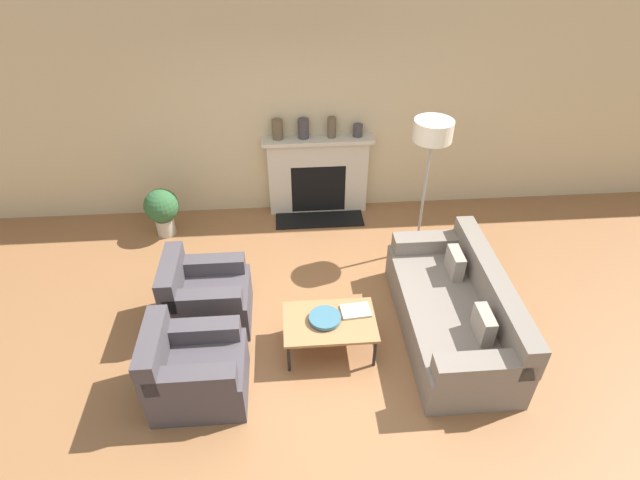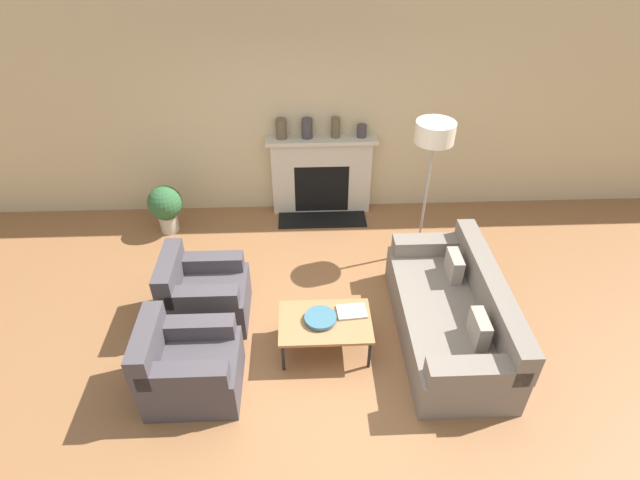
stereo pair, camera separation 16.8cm
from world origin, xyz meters
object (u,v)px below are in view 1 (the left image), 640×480
floor_lamp (431,145)px  mantel_vase_left (278,129)px  coffee_table (330,323)px  bowl (325,318)px  couch (455,311)px  mantel_vase_center_right (332,127)px  mantel_vase_right (358,130)px  armchair_far (205,298)px  armchair_near (194,370)px  potted_plant (162,209)px  mantel_vase_center_left (303,129)px  fireplace (318,176)px  book (356,311)px

floor_lamp → mantel_vase_left: 2.03m
coffee_table → bowl: bowl is taller
couch → coffee_table: size_ratio=2.19×
mantel_vase_center_right → mantel_vase_right: bearing=0.0°
armchair_far → floor_lamp: (2.54, 1.03, 1.17)m
armchair_near → bowl: 1.32m
floor_lamp → potted_plant: bearing=169.1°
mantel_vase_right → mantel_vase_center_left: bearing=180.0°
fireplace → armchair_near: 3.34m
armchair_far → bowl: size_ratio=2.69×
bowl → book: size_ratio=1.03×
coffee_table → mantel_vase_center_left: (-0.11, 2.60, 0.90)m
coffee_table → floor_lamp: bearing=50.5°
couch → mantel_vase_center_left: mantel_vase_center_left is taller
mantel_vase_center_left → book: bearing=-81.2°
armchair_near → book: armchair_near is taller
fireplace → mantel_vase_right: size_ratio=9.19×
armchair_near → mantel_vase_left: 3.30m
mantel_vase_right → potted_plant: 2.76m
bowl → mantel_vase_right: mantel_vase_right is taller
armchair_far → floor_lamp: size_ratio=0.48×
mantel_vase_right → potted_plant: bearing=-170.4°
mantel_vase_right → mantel_vase_left: bearing=180.0°
mantel_vase_center_left → potted_plant: bearing=-166.9°
coffee_table → book: (0.27, 0.11, 0.04)m
mantel_vase_center_left → mantel_vase_center_right: 0.37m
armchair_far → mantel_vase_center_right: (1.54, 2.10, 0.94)m
couch → floor_lamp: floor_lamp is taller
mantel_vase_center_left → couch: bearing=-60.0°
fireplace → book: fireplace is taller
armchair_near → mantel_vase_center_right: bearing=-26.7°
armchair_near → floor_lamp: 3.43m
coffee_table → mantel_vase_left: 2.79m
mantel_vase_right → couch: bearing=-73.9°
mantel_vase_left → couch: bearing=-54.5°
bowl → mantel_vase_center_left: mantel_vase_center_left is taller
bowl → mantel_vase_left: bearing=98.8°
coffee_table → bowl: size_ratio=2.88×
armchair_far → potted_plant: (-0.73, 1.66, 0.08)m
couch → potted_plant: (-3.32, 2.04, 0.10)m
mantel_vase_center_right → potted_plant: 2.46m
armchair_near → potted_plant: size_ratio=1.28×
mantel_vase_center_right → armchair_near: bearing=-116.7°
bowl → mantel_vase_right: 2.78m
fireplace → mantel_vase_left: 0.88m
fireplace → potted_plant: bearing=-168.4°
potted_plant → floor_lamp: bearing=-10.9°
mantel_vase_left → fireplace: bearing=-1.6°
bowl → mantel_vase_right: (0.65, 2.59, 0.79)m
coffee_table → mantel_vase_left: (-0.45, 2.60, 0.90)m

